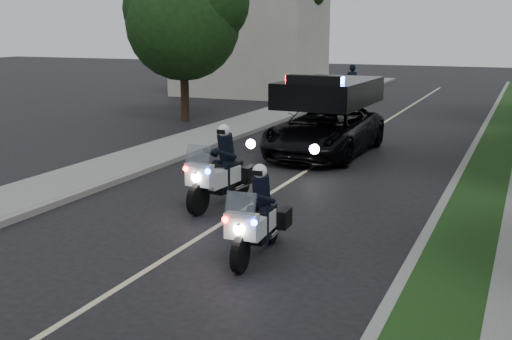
# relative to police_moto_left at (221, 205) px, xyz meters

# --- Properties ---
(ground) EXTENTS (120.00, 120.00, 0.00)m
(ground) POSITION_rel_police_moto_left_xyz_m (0.65, -2.94, 0.00)
(ground) COLOR black
(ground) RESTS_ON ground
(curb_right) EXTENTS (0.20, 60.00, 0.15)m
(curb_right) POSITION_rel_police_moto_left_xyz_m (4.75, 7.06, 0.07)
(curb_right) COLOR gray
(curb_right) RESTS_ON ground
(grass_verge) EXTENTS (1.20, 60.00, 0.16)m
(grass_verge) POSITION_rel_police_moto_left_xyz_m (5.45, 7.06, 0.08)
(grass_verge) COLOR #193814
(grass_verge) RESTS_ON ground
(curb_left) EXTENTS (0.20, 60.00, 0.15)m
(curb_left) POSITION_rel_police_moto_left_xyz_m (-3.45, 7.06, 0.07)
(curb_left) COLOR gray
(curb_left) RESTS_ON ground
(sidewalk_left) EXTENTS (2.00, 60.00, 0.16)m
(sidewalk_left) POSITION_rel_police_moto_left_xyz_m (-4.55, 7.06, 0.08)
(sidewalk_left) COLOR gray
(sidewalk_left) RESTS_ON ground
(building_far) EXTENTS (8.00, 6.00, 7.00)m
(building_far) POSITION_rel_police_moto_left_xyz_m (-9.35, 23.06, 3.50)
(building_far) COLOR #A8A396
(building_far) RESTS_ON ground
(lane_marking) EXTENTS (0.12, 50.00, 0.01)m
(lane_marking) POSITION_rel_police_moto_left_xyz_m (0.65, 7.06, 0.00)
(lane_marking) COLOR #BFB78C
(lane_marking) RESTS_ON ground
(police_moto_left) EXTENTS (1.00, 2.27, 1.87)m
(police_moto_left) POSITION_rel_police_moto_left_xyz_m (0.00, 0.00, 0.00)
(police_moto_left) COLOR silver
(police_moto_left) RESTS_ON ground
(police_moto_right) EXTENTS (0.80, 2.00, 1.67)m
(police_moto_right) POSITION_rel_police_moto_left_xyz_m (2.10, -2.80, 0.00)
(police_moto_right) COLOR silver
(police_moto_right) RESTS_ON ground
(police_suv) EXTENTS (2.82, 5.81, 2.79)m
(police_suv) POSITION_rel_police_moto_left_xyz_m (0.40, 6.71, 0.00)
(police_suv) COLOR black
(police_suv) RESTS_ON ground
(bicycle) EXTENTS (0.65, 1.73, 0.90)m
(bicycle) POSITION_rel_police_moto_left_xyz_m (-2.25, 20.03, 0.00)
(bicycle) COLOR black
(bicycle) RESTS_ON ground
(cyclist) EXTENTS (0.71, 0.49, 1.92)m
(cyclist) POSITION_rel_police_moto_left_xyz_m (-2.25, 20.03, 0.00)
(cyclist) COLOR black
(cyclist) RESTS_ON ground
(tree_left_near) EXTENTS (5.90, 5.90, 8.08)m
(tree_left_near) POSITION_rel_police_moto_left_xyz_m (-7.45, 11.63, 0.00)
(tree_left_near) COLOR #183B13
(tree_left_near) RESTS_ON ground
(tree_left_far) EXTENTS (7.38, 7.38, 10.81)m
(tree_left_far) POSITION_rel_police_moto_left_xyz_m (-8.54, 23.37, 0.00)
(tree_left_far) COLOR black
(tree_left_far) RESTS_ON ground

